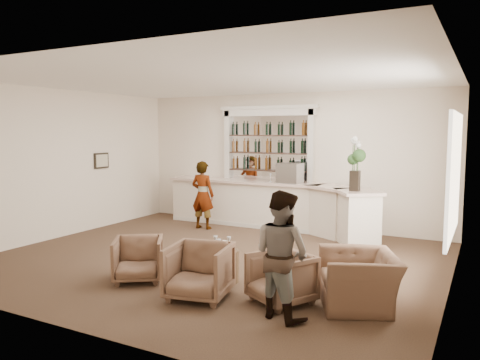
# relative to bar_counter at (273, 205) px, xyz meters

# --- Properties ---
(ground) EXTENTS (8.00, 8.00, 0.00)m
(ground) POSITION_rel_bar_counter_xyz_m (0.16, -3.00, -0.57)
(ground) COLOR brown
(ground) RESTS_ON ground
(room_shell) EXTENTS (8.04, 7.02, 3.32)m
(room_shell) POSITION_rel_bar_counter_xyz_m (0.33, -2.29, 1.77)
(room_shell) COLOR beige
(room_shell) RESTS_ON ground
(bar_counter) EXTENTS (5.72, 1.80, 1.14)m
(bar_counter) POSITION_rel_bar_counter_xyz_m (0.00, 0.00, 0.00)
(bar_counter) COLOR white
(bar_counter) RESTS_ON ground
(back_bar_alcove) EXTENTS (2.64, 0.25, 3.00)m
(back_bar_alcove) POSITION_rel_bar_counter_xyz_m (-0.34, 0.41, 1.46)
(back_bar_alcove) COLOR white
(back_bar_alcove) RESTS_ON ground
(cocktail_table) EXTENTS (0.57, 0.57, 0.50)m
(cocktail_table) POSITION_rel_bar_counter_xyz_m (0.92, -4.07, -0.32)
(cocktail_table) COLOR #4F3822
(cocktail_table) RESTS_ON ground
(sommelier) EXTENTS (0.61, 0.40, 1.65)m
(sommelier) POSITION_rel_bar_counter_xyz_m (-1.51, -0.80, 0.25)
(sommelier) COLOR gray
(sommelier) RESTS_ON ground
(guest) EXTENTS (0.96, 0.85, 1.64)m
(guest) POSITION_rel_bar_counter_xyz_m (2.33, -4.94, 0.24)
(guest) COLOR gray
(guest) RESTS_ON ground
(armchair_left) EXTENTS (1.04, 1.05, 0.70)m
(armchair_left) POSITION_rel_bar_counter_xyz_m (-0.25, -4.66, -0.23)
(armchair_left) COLOR brown
(armchair_left) RESTS_ON ground
(armchair_center) EXTENTS (1.00, 1.01, 0.78)m
(armchair_center) POSITION_rel_bar_counter_xyz_m (1.03, -4.87, -0.18)
(armchair_center) COLOR brown
(armchair_center) RESTS_ON ground
(armchair_right) EXTENTS (1.03, 1.04, 0.70)m
(armchair_right) POSITION_rel_bar_counter_xyz_m (2.14, -4.50, -0.22)
(armchair_right) COLOR brown
(armchair_right) RESTS_ON ground
(armchair_far) EXTENTS (1.35, 1.42, 0.73)m
(armchair_far) POSITION_rel_bar_counter_xyz_m (3.11, -4.10, -0.21)
(armchair_far) COLOR brown
(armchair_far) RESTS_ON ground
(espresso_machine) EXTENTS (0.56, 0.48, 0.48)m
(espresso_machine) POSITION_rel_bar_counter_xyz_m (0.44, 0.00, 0.80)
(espresso_machine) COLOR #ADADB1
(espresso_machine) RESTS_ON bar_counter
(flower_vase) EXTENTS (0.29, 0.29, 1.11)m
(flower_vase) POSITION_rel_bar_counter_xyz_m (2.17, -0.71, 1.19)
(flower_vase) COLOR black
(flower_vase) RESTS_ON bar_counter
(wine_glass_bar_left) EXTENTS (0.07, 0.07, 0.21)m
(wine_glass_bar_left) POSITION_rel_bar_counter_xyz_m (0.19, 0.06, 0.67)
(wine_glass_bar_left) COLOR white
(wine_glass_bar_left) RESTS_ON bar_counter
(wine_glass_bar_right) EXTENTS (0.07, 0.07, 0.21)m
(wine_glass_bar_right) POSITION_rel_bar_counter_xyz_m (-0.07, 0.02, 0.67)
(wine_glass_bar_right) COLOR white
(wine_glass_bar_right) RESTS_ON bar_counter
(wine_glass_tbl_a) EXTENTS (0.07, 0.07, 0.21)m
(wine_glass_tbl_a) POSITION_rel_bar_counter_xyz_m (0.80, -4.04, 0.03)
(wine_glass_tbl_a) COLOR white
(wine_glass_tbl_a) RESTS_ON cocktail_table
(wine_glass_tbl_b) EXTENTS (0.07, 0.07, 0.21)m
(wine_glass_tbl_b) POSITION_rel_bar_counter_xyz_m (1.02, -3.99, 0.03)
(wine_glass_tbl_b) COLOR white
(wine_glass_tbl_b) RESTS_ON cocktail_table
(wine_glass_tbl_c) EXTENTS (0.07, 0.07, 0.21)m
(wine_glass_tbl_c) POSITION_rel_bar_counter_xyz_m (0.96, -4.20, 0.03)
(wine_glass_tbl_c) COLOR white
(wine_glass_tbl_c) RESTS_ON cocktail_table
(napkin_holder) EXTENTS (0.08, 0.08, 0.12)m
(napkin_holder) POSITION_rel_bar_counter_xyz_m (0.90, -3.93, -0.01)
(napkin_holder) COLOR white
(napkin_holder) RESTS_ON cocktail_table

